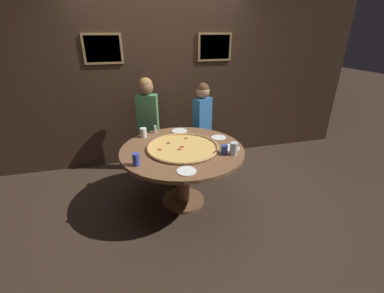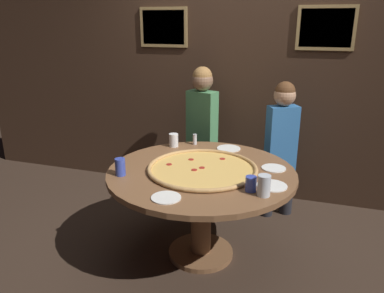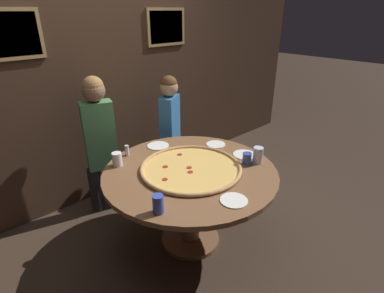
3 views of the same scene
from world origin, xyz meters
name	(u,v)px [view 3 (image 3 of 3)]	position (x,y,z in m)	size (l,w,h in m)	color
ground_plane	(190,240)	(0.00, 0.00, 0.00)	(24.00, 24.00, 0.00)	#38281E
back_wall	(104,76)	(0.00, 1.31, 1.30)	(6.40, 0.08, 2.60)	#3D281C
dining_table	(190,185)	(0.00, 0.00, 0.59)	(1.42, 1.42, 0.74)	brown
giant_pizza	(191,168)	(0.01, 0.00, 0.75)	(0.84, 0.84, 0.03)	#EAB75B
drink_cup_near_left	(247,159)	(0.42, -0.25, 0.79)	(0.07, 0.07, 0.10)	#384CB7
drink_cup_near_right	(158,204)	(-0.53, -0.28, 0.80)	(0.07, 0.07, 0.13)	#384CB7
drink_cup_centre_back	(117,159)	(-0.40, 0.46, 0.80)	(0.08, 0.08, 0.12)	white
drink_cup_beside_pizza	(258,155)	(0.51, -0.30, 0.81)	(0.08, 0.08, 0.14)	silver
white_plate_beside_cup	(158,146)	(0.09, 0.55, 0.74)	(0.21, 0.21, 0.01)	white
white_plate_left_side	(216,144)	(0.52, 0.20, 0.74)	(0.18, 0.18, 0.01)	white
white_plate_far_back	(245,155)	(0.54, -0.13, 0.74)	(0.21, 0.21, 0.01)	white
white_plate_near_front	(234,200)	(-0.08, -0.53, 0.74)	(0.19, 0.19, 0.01)	white
condiment_shaker	(127,150)	(-0.24, 0.58, 0.79)	(0.04, 0.04, 0.10)	silver
diner_far_right	(100,138)	(-0.29, 0.98, 0.79)	(0.37, 0.23, 1.40)	#232328
diner_side_right	(170,126)	(0.51, 0.89, 0.74)	(0.34, 0.26, 1.30)	#232328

